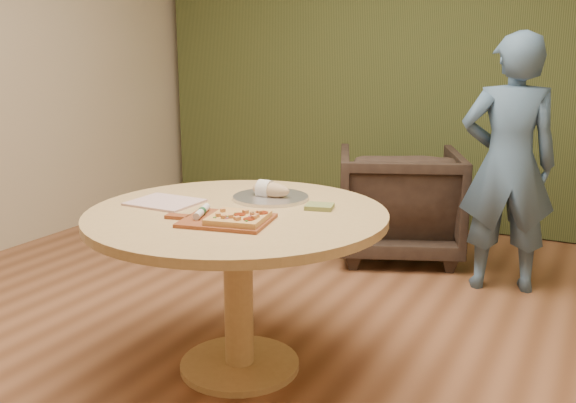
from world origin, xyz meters
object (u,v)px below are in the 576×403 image
Objects in this scene: cutlery_roll at (202,211)px; armchair at (399,197)px; bread_roll at (269,190)px; flatbread_pizza at (239,218)px; pizza_paddle at (225,220)px; person_standing at (508,165)px; serving_tray at (271,197)px; pedestal_table at (237,242)px.

cutlery_roll is 2.13m from armchair.
flatbread_pizza is at bearing -76.78° from bread_roll.
pizza_paddle is 0.56× the size of armchair.
person_standing reaches higher than flatbread_pizza.
flatbread_pizza is 0.31× the size of armchair.
pizza_paddle is at bearing -85.38° from bread_roll.
serving_tray is 1.59m from person_standing.
person_standing is at bearing 56.79° from bread_roll.
armchair is (0.08, 2.10, -0.34)m from pizza_paddle.
bread_roll is 0.13× the size of person_standing.
pedestal_table is at bearing 94.67° from pizza_paddle.
bread_roll reaches higher than pizza_paddle.
flatbread_pizza reaches higher than cutlery_roll.
serving_tray is (-0.03, 0.44, -0.00)m from pizza_paddle.
cutlery_roll reaches higher than serving_tray.
cutlery_roll is (-0.06, -0.17, 0.17)m from pedestal_table.
pedestal_table is 0.27m from flatbread_pizza.
armchair is 0.89m from person_standing.
armchair is (0.02, 2.10, -0.36)m from flatbread_pizza.
armchair reaches higher than pedestal_table.
cutlery_roll reaches higher than pedestal_table.
bread_roll reaches higher than pedestal_table.
bread_roll is (-0.01, 0.00, 0.04)m from serving_tray.
bread_roll reaches higher than flatbread_pizza.
cutlery_roll is at bearing 62.22° from armchair.
serving_tray is (0.02, 0.26, 0.15)m from pedestal_table.
person_standing is at bearing 60.93° from pedestal_table.
bread_roll is (-0.10, 0.44, 0.02)m from flatbread_pizza.
cutlery_roll reaches higher than pizza_paddle.
flatbread_pizza is 0.45m from bread_roll.
flatbread_pizza reaches higher than serving_tray.
pedestal_table is 1.84m from person_standing.
armchair is 0.55× the size of person_standing.
pedestal_table is 3.71× the size of serving_tray.
flatbread_pizza is at bearing -10.06° from pizza_paddle.
pedestal_table is 1.93m from armchair.
person_standing is (0.77, 1.78, -0.01)m from flatbread_pizza.
pizza_paddle is 0.44m from serving_tray.
person_standing reaches higher than pizza_paddle.
person_standing is (0.87, 1.34, 0.01)m from serving_tray.
serving_tray is 0.42× the size of armchair.
pizza_paddle is at bearing -22.11° from cutlery_roll.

